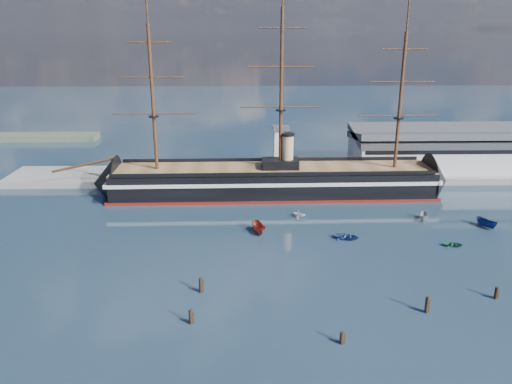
{
  "coord_description": "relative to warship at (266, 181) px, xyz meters",
  "views": [
    {
      "loc": [
        -8.0,
        -73.32,
        44.57
      ],
      "look_at": [
        -5.35,
        35.0,
        9.0
      ],
      "focal_mm": 35.0,
      "sensor_mm": 36.0,
      "label": 1
    }
  ],
  "objects": [
    {
      "name": "ground",
      "position": [
        1.8,
        -20.0,
        -4.04
      ],
      "size": [
        600.0,
        600.0,
        0.0
      ],
      "primitive_type": "plane",
      "color": "#1A2E3C",
      "rests_on": "ground"
    },
    {
      "name": "piling_near_left",
      "position": [
        -14.84,
        -64.39,
        -4.04
      ],
      "size": [
        0.64,
        0.64,
        3.21
      ],
      "primitive_type": "cylinder",
      "color": "black",
      "rests_on": "ground"
    },
    {
      "name": "piling_near_mid",
      "position": [
        8.07,
        -70.26,
        -4.04
      ],
      "size": [
        0.64,
        0.64,
        2.73
      ],
      "primitive_type": "cylinder",
      "color": "black",
      "rests_on": "ground"
    },
    {
      "name": "motorboat_d",
      "position": [
        7.27,
        -17.93,
        -4.04
      ],
      "size": [
        4.68,
        6.17,
        2.08
      ],
      "primitive_type": "imported",
      "rotation": [
        0.0,
        0.0,
        1.12
      ],
      "color": "silver",
      "rests_on": "ground"
    },
    {
      "name": "motorboat_c",
      "position": [
        37.58,
        -20.72,
        -4.04
      ],
      "size": [
        6.11,
        4.19,
        2.3
      ],
      "primitive_type": "imported",
      "rotation": [
        0.0,
        0.0,
        -0.4
      ],
      "color": "gray",
      "rests_on": "ground"
    },
    {
      "name": "quay_tower",
      "position": [
        4.8,
        13.0,
        5.72
      ],
      "size": [
        5.0,
        5.0,
        15.0
      ],
      "color": "silver",
      "rests_on": "ground"
    },
    {
      "name": "motorboat_e",
      "position": [
        38.59,
        -36.1,
        -4.04
      ],
      "size": [
        1.47,
        2.7,
        1.2
      ],
      "primitive_type": "imported",
      "rotation": [
        0.0,
        0.0,
        1.39
      ],
      "color": "#1F5A43",
      "rests_on": "ground"
    },
    {
      "name": "piling_far_right",
      "position": [
        37.23,
        -57.98,
        -4.04
      ],
      "size": [
        0.64,
        0.64,
        2.96
      ],
      "primitive_type": "cylinder",
      "color": "black",
      "rests_on": "ground"
    },
    {
      "name": "quay",
      "position": [
        11.8,
        16.0,
        -4.04
      ],
      "size": [
        180.0,
        18.0,
        2.0
      ],
      "primitive_type": "cube",
      "color": "slate",
      "rests_on": "ground"
    },
    {
      "name": "warehouse",
      "position": [
        59.8,
        20.0,
        3.95
      ],
      "size": [
        63.0,
        21.0,
        11.6
      ],
      "color": "#B7BABC",
      "rests_on": "ground"
    },
    {
      "name": "piling_near_right",
      "position": [
        23.63,
        -62.1,
        -4.04
      ],
      "size": [
        0.64,
        0.64,
        3.68
      ],
      "primitive_type": "cylinder",
      "color": "black",
      "rests_on": "ground"
    },
    {
      "name": "piling_extra",
      "position": [
        -14.06,
        -54.51,
        -4.04
      ],
      "size": [
        0.64,
        0.64,
        3.59
      ],
      "primitive_type": "cylinder",
      "color": "black",
      "rests_on": "ground"
    },
    {
      "name": "warship",
      "position": [
        0.0,
        0.0,
        0.0
      ],
      "size": [
        112.99,
        17.48,
        53.94
      ],
      "rotation": [
        0.0,
        0.0,
        0.01
      ],
      "color": "black",
      "rests_on": "ground"
    },
    {
      "name": "motorboat_f",
      "position": [
        50.73,
        -25.64,
        -4.04
      ],
      "size": [
        6.78,
        4.98,
        2.56
      ],
      "primitive_type": "imported",
      "rotation": [
        0.0,
        0.0,
        0.47
      ],
      "color": "navy",
      "rests_on": "ground"
    },
    {
      "name": "motorboat_b",
      "position": [
        16.39,
        -31.62,
        -4.04
      ],
      "size": [
        2.35,
        3.73,
        1.62
      ],
      "primitive_type": "imported",
      "rotation": [
        0.0,
        0.0,
        1.27
      ],
      "color": "navy",
      "rests_on": "ground"
    },
    {
      "name": "motorboat_a",
      "position": [
        -2.93,
        -27.66,
        -4.04
      ],
      "size": [
        7.58,
        4.42,
        2.86
      ],
      "primitive_type": "imported",
      "rotation": [
        0.0,
        0.0,
        0.27
      ],
      "color": "#9B3126",
      "rests_on": "ground"
    }
  ]
}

